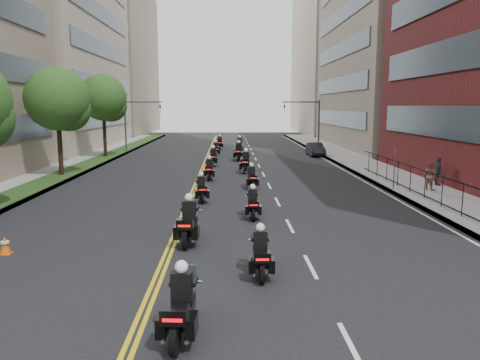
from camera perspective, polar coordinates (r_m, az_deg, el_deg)
The scene contains 29 objects.
ground at distance 10.37m, azimuth -5.04°, elevation -19.89°, with size 160.00×160.00×0.00m, color black.
sidewalk_right at distance 36.24m, azimuth 16.88°, elevation 0.84°, with size 4.00×90.00×0.15m, color gray.
sidewalk_left at distance 36.65m, azimuth -21.56°, elevation 0.68°, with size 4.00×90.00×0.15m, color gray.
grass_strip at distance 36.37m, azimuth -20.39°, elevation 0.84°, with size 2.00×90.00×0.04m, color #1B3714.
building_right_tan at distance 61.56m, azimuth 19.38°, elevation 17.91°, with size 15.11×28.00×30.00m.
building_right_far at distance 89.87m, azimuth 12.39°, elevation 13.95°, with size 15.00×28.00×26.00m, color #A89887.
building_left_mid at distance 62.53m, azimuth -24.02°, elevation 19.36°, with size 16.11×28.00×34.00m.
building_left_far at distance 90.30m, azimuth -16.41°, elevation 13.78°, with size 16.00×28.00×26.00m, color gray.
iron_fence at distance 23.82m, azimuth 24.42°, elevation -1.69°, with size 0.05×28.00×1.50m.
street_trees at distance 30.02m, azimuth -24.59°, elevation 8.48°, with size 4.40×38.40×7.98m.
traffic_signal_right at distance 51.84m, azimuth 8.55°, elevation 7.51°, with size 4.09×0.20×5.60m.
traffic_signal_left at distance 52.07m, azimuth -12.78°, elevation 7.39°, with size 4.09×0.20×5.60m.
motorcycle_0 at distance 10.57m, azimuth -7.20°, elevation -15.26°, with size 0.61×2.31×1.71m.
motorcycle_1 at distance 14.04m, azimuth 2.52°, elevation -9.17°, with size 0.49×2.13×1.57m.
motorcycle_2 at distance 17.29m, azimuth -6.27°, elevation -5.35°, with size 0.64×2.50×1.84m.
motorcycle_3 at distance 21.05m, azimuth 1.56°, elevation -3.03°, with size 0.47×2.07×1.53m.
motorcycle_4 at distance 24.72m, azimuth -4.74°, elevation -1.21°, with size 0.64×2.12×1.56m.
motorcycle_5 at distance 28.46m, azimuth 1.44°, elevation 0.18°, with size 0.53×2.13×1.57m.
motorcycle_6 at distance 31.96m, azimuth -3.76°, elevation 1.20°, with size 0.52×2.23×1.65m.
motorcycle_7 at distance 35.29m, azimuth 0.71°, elevation 2.08°, with size 0.70×2.48×1.83m.
motorcycle_8 at distance 39.26m, azimuth -3.30°, elevation 2.71°, with size 0.56×2.34×1.73m.
motorcycle_9 at distance 43.08m, azimuth -0.17°, elevation 3.37°, with size 0.67×2.55×1.88m.
motorcycle_10 at distance 46.47m, azimuth -2.98°, elevation 3.65°, with size 0.58×2.21×1.63m.
motorcycle_11 at distance 50.14m, azimuth -0.07°, elevation 4.17°, with size 0.61×2.55×1.88m.
motorcycle_12 at distance 54.09m, azimuth -2.49°, elevation 4.45°, with size 0.53×2.32×1.72m.
parked_sedan at distance 47.88m, azimuth 9.16°, elevation 3.72°, with size 1.39×3.99×1.31m, color black.
pedestrian_b at distance 29.29m, azimuth 22.17°, elevation 0.49°, with size 0.82×0.64×1.68m, color brown.
pedestrian_c at distance 31.19m, azimuth 22.97°, elevation 0.99°, with size 1.03×0.43×1.75m, color #38383E.
traffic_cone at distance 17.96m, azimuth -26.72°, elevation -7.10°, with size 0.39×0.39×0.64m.
Camera 1 is at (0.63, -9.05, 5.01)m, focal length 35.00 mm.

